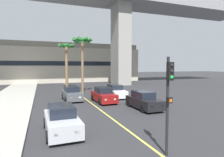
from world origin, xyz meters
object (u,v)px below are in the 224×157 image
(car_queue_front, at_px, (104,95))
(traffic_light_median_near, at_px, (169,93))
(palm_tree_near_median, at_px, (66,53))
(car_queue_fourth, at_px, (61,120))
(palm_tree_mid_median, at_px, (82,46))
(car_queue_second, at_px, (115,92))
(car_queue_third, at_px, (72,94))
(car_queue_fifth, at_px, (144,101))

(car_queue_front, xyz_separation_m, traffic_light_median_near, (-1.16, -12.47, 1.99))
(traffic_light_median_near, height_order, palm_tree_near_median, palm_tree_near_median)
(car_queue_front, bearing_deg, car_queue_fourth, -122.60)
(traffic_light_median_near, bearing_deg, car_queue_fourth, 131.04)
(car_queue_fourth, relative_size, palm_tree_mid_median, 0.54)
(car_queue_fourth, xyz_separation_m, palm_tree_near_median, (2.98, 21.57, 5.25))
(car_queue_second, height_order, car_queue_third, same)
(palm_tree_mid_median, bearing_deg, car_queue_front, -83.03)
(car_queue_second, relative_size, palm_tree_near_median, 0.55)
(traffic_light_median_near, bearing_deg, palm_tree_mid_median, 89.00)
(car_queue_fifth, height_order, traffic_light_median_near, traffic_light_median_near)
(car_queue_third, distance_m, palm_tree_mid_median, 7.65)
(palm_tree_mid_median, bearing_deg, palm_tree_near_median, 100.66)
(car_queue_second, distance_m, traffic_light_median_near, 15.32)
(car_queue_front, height_order, car_queue_second, same)
(car_queue_second, distance_m, car_queue_third, 5.22)
(car_queue_fifth, relative_size, traffic_light_median_near, 0.98)
(car_queue_third, distance_m, car_queue_fourth, 10.42)
(car_queue_third, height_order, palm_tree_near_median, palm_tree_near_median)
(car_queue_front, distance_m, car_queue_third, 3.74)
(car_queue_fourth, bearing_deg, palm_tree_mid_median, 73.86)
(traffic_light_median_near, relative_size, palm_tree_mid_median, 0.54)
(palm_tree_mid_median, bearing_deg, traffic_light_median_near, -91.00)
(car_queue_front, bearing_deg, traffic_light_median_near, -95.32)
(car_queue_third, relative_size, car_queue_fourth, 1.00)
(car_queue_front, bearing_deg, car_queue_second, 46.26)
(car_queue_second, bearing_deg, car_queue_fourth, -125.43)
(car_queue_fifth, distance_m, palm_tree_mid_median, 12.85)
(car_queue_third, height_order, car_queue_fourth, same)
(traffic_light_median_near, bearing_deg, palm_tree_near_median, 92.09)
(car_queue_fifth, bearing_deg, palm_tree_near_median, 104.19)
(car_queue_fifth, bearing_deg, car_queue_fourth, -153.61)
(car_queue_fifth, xyz_separation_m, palm_tree_mid_median, (-3.23, 11.01, 5.78))
(car_queue_fourth, bearing_deg, car_queue_third, 78.37)
(car_queue_fourth, height_order, traffic_light_median_near, traffic_light_median_near)
(car_queue_third, xyz_separation_m, palm_tree_near_median, (0.88, 11.36, 5.25))
(car_queue_second, bearing_deg, car_queue_third, -179.09)
(car_queue_front, distance_m, palm_tree_mid_median, 8.93)
(car_queue_front, distance_m, traffic_light_median_near, 12.68)
(car_queue_second, distance_m, car_queue_fifth, 6.58)
(car_queue_second, xyz_separation_m, car_queue_fourth, (-7.32, -10.29, 0.00))
(car_queue_fourth, relative_size, palm_tree_near_median, 0.55)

